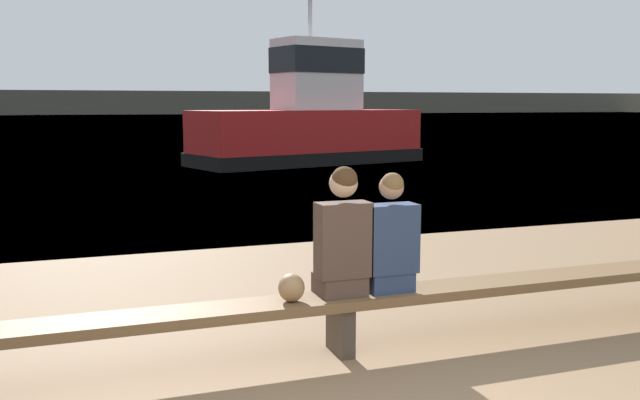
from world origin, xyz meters
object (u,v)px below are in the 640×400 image
object	(u,v)px
person_left	(343,237)
tugboat_red	(310,125)
person_right	(390,240)
shopping_bag	(291,288)
bench_main	(341,305)

from	to	relation	value
person_left	tugboat_red	distance (m)	18.42
person_right	shopping_bag	size ratio (longest dim) A/B	4.41
bench_main	tugboat_red	distance (m)	18.43
person_right	tugboat_red	bearing A→B (deg)	72.79
bench_main	person_right	size ratio (longest dim) A/B	8.12
person_right	person_left	bearing A→B (deg)	-179.70
bench_main	person_right	bearing A→B (deg)	-0.56
bench_main	shopping_bag	xyz separation A→B (m)	(-0.42, -0.02, 0.19)
person_right	shopping_bag	bearing A→B (deg)	-178.67
person_right	tugboat_red	world-z (taller)	tugboat_red
shopping_bag	tugboat_red	size ratio (longest dim) A/B	0.03
tugboat_red	bench_main	bearing A→B (deg)	146.73
shopping_bag	person_right	bearing A→B (deg)	1.33
shopping_bag	tugboat_red	bearing A→B (deg)	70.30
bench_main	person_left	distance (m)	0.56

